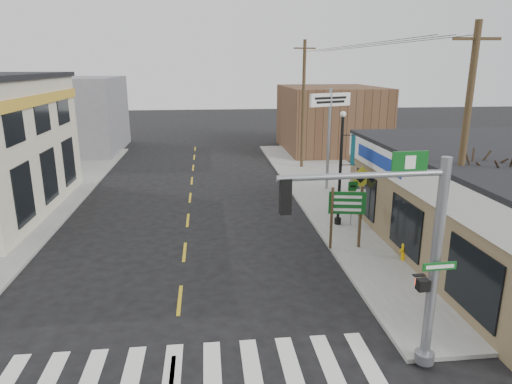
{
  "coord_description": "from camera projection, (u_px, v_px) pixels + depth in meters",
  "views": [
    {
      "loc": [
        1.01,
        -9.63,
        7.45
      ],
      "look_at": [
        2.84,
        6.86,
        2.8
      ],
      "focal_mm": 32.0,
      "sensor_mm": 36.0,
      "label": 1
    }
  ],
  "objects": [
    {
      "name": "ground",
      "position": [
        171.0,
        381.0,
        11.11
      ],
      "size": [
        140.0,
        140.0,
        0.0
      ],
      "primitive_type": "plane",
      "color": "black",
      "rests_on": "ground"
    },
    {
      "name": "sidewalk_right",
      "position": [
        357.0,
        207.0,
        24.49
      ],
      "size": [
        6.0,
        38.0,
        0.13
      ],
      "primitive_type": "cube",
      "color": "gray",
      "rests_on": "ground"
    },
    {
      "name": "sidewalk_left",
      "position": [
        5.0,
        219.0,
        22.59
      ],
      "size": [
        6.0,
        38.0,
        0.13
      ],
      "primitive_type": "cube",
      "color": "gray",
      "rests_on": "ground"
    },
    {
      "name": "center_line",
      "position": [
        185.0,
        252.0,
        18.77
      ],
      "size": [
        0.12,
        56.0,
        0.01
      ],
      "primitive_type": "cube",
      "color": "gold",
      "rests_on": "ground"
    },
    {
      "name": "crosswalk",
      "position": [
        172.0,
        370.0,
        11.5
      ],
      "size": [
        11.0,
        2.2,
        0.01
      ],
      "primitive_type": "cube",
      "color": "silver",
      "rests_on": "ground"
    },
    {
      "name": "bldg_distant_right",
      "position": [
        330.0,
        119.0,
        40.34
      ],
      "size": [
        8.0,
        10.0,
        5.6
      ],
      "primitive_type": "cube",
      "color": "brown",
      "rests_on": "ground"
    },
    {
      "name": "bldg_distant_left",
      "position": [
        67.0,
        115.0,
        39.71
      ],
      "size": [
        9.0,
        10.0,
        6.4
      ],
      "primitive_type": "cube",
      "color": "gray",
      "rests_on": "ground"
    },
    {
      "name": "traffic_signal_pole",
      "position": [
        411.0,
        243.0,
        10.7
      ],
      "size": [
        4.32,
        0.36,
        5.47
      ],
      "rotation": [
        0.0,
        0.0,
        0.05
      ],
      "color": "gray",
      "rests_on": "sidewalk_right"
    },
    {
      "name": "guide_sign",
      "position": [
        347.0,
        209.0,
        18.41
      ],
      "size": [
        1.49,
        0.13,
        2.6
      ],
      "rotation": [
        0.0,
        0.0,
        -0.18
      ],
      "color": "#4A3922",
      "rests_on": "sidewalk_right"
    },
    {
      "name": "fire_hydrant",
      "position": [
        404.0,
        251.0,
        17.6
      ],
      "size": [
        0.22,
        0.22,
        0.7
      ],
      "rotation": [
        0.0,
        0.0,
        0.13
      ],
      "color": "#D69D05",
      "rests_on": "sidewalk_right"
    },
    {
      "name": "ped_crossing_sign",
      "position": [
        361.0,
        184.0,
        21.38
      ],
      "size": [
        1.07,
        0.08,
        2.77
      ],
      "rotation": [
        0.0,
        0.0,
        -0.09
      ],
      "color": "gray",
      "rests_on": "sidewalk_right"
    },
    {
      "name": "lamp_post",
      "position": [
        342.0,
        160.0,
        20.88
      ],
      "size": [
        0.69,
        0.54,
        5.32
      ],
      "rotation": [
        0.0,
        0.0,
        -0.27
      ],
      "color": "black",
      "rests_on": "sidewalk_right"
    },
    {
      "name": "dance_center_sign",
      "position": [
        330.0,
        113.0,
        26.68
      ],
      "size": [
        2.82,
        0.18,
        5.98
      ],
      "rotation": [
        0.0,
        0.0,
        0.4
      ],
      "color": "gray",
      "rests_on": "sidewalk_right"
    },
    {
      "name": "bare_tree",
      "position": [
        491.0,
        160.0,
        15.26
      ],
      "size": [
        2.69,
        2.69,
        5.38
      ],
      "rotation": [
        0.0,
        0.0,
        -0.12
      ],
      "color": "black",
      "rests_on": "sidewalk_right"
    },
    {
      "name": "shrub_front",
      "position": [
        444.0,
        257.0,
        16.61
      ],
      "size": [
        1.45,
        1.45,
        1.09
      ],
      "primitive_type": "ellipsoid",
      "color": "#19341C",
      "rests_on": "sidewalk_right"
    },
    {
      "name": "shrub_back",
      "position": [
        406.0,
        221.0,
        20.8
      ],
      "size": [
        1.15,
        1.15,
        0.86
      ],
      "primitive_type": "ellipsoid",
      "color": "black",
      "rests_on": "sidewalk_right"
    },
    {
      "name": "utility_pole_near",
      "position": [
        462.0,
        155.0,
        15.06
      ],
      "size": [
        1.5,
        0.23,
        8.65
      ],
      "rotation": [
        0.0,
        0.0,
        -0.07
      ],
      "color": "#402A21",
      "rests_on": "sidewalk_right"
    },
    {
      "name": "utility_pole_far",
      "position": [
        303.0,
        104.0,
        32.65
      ],
      "size": [
        1.56,
        0.23,
        8.99
      ],
      "rotation": [
        0.0,
        0.0,
        0.08
      ],
      "color": "#402C1E",
      "rests_on": "sidewalk_right"
    }
  ]
}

